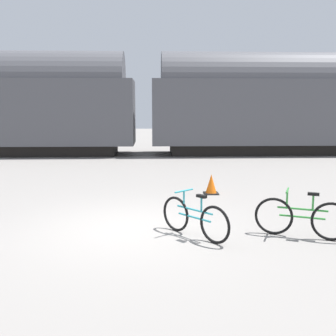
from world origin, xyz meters
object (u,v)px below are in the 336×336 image
Objects in this scene: freight_train at (143,101)px; bicycle_teal at (194,218)px; traffic_cone at (211,185)px; bicycle_green at (302,218)px.

freight_train reaches higher than bicycle_teal.
freight_train is 39.58× the size of bicycle_teal.
traffic_cone is at bearing -77.94° from freight_train.
freight_train reaches higher than bicycle_green.
freight_train is at bearing 103.17° from bicycle_green.
traffic_cone is at bearing 76.77° from bicycle_teal.
freight_train is at bearing 95.16° from bicycle_teal.
traffic_cone is (0.87, 3.70, -0.11)m from bicycle_teal.
bicycle_green is at bearing -74.02° from traffic_cone.
bicycle_teal is at bearing -84.84° from freight_train.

